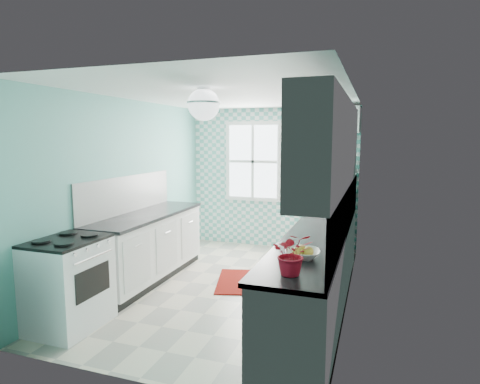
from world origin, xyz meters
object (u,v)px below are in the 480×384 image
(fridge, at_px, (332,214))
(microwave, at_px, (333,161))
(fruit_bowl, at_px, (302,254))
(ceiling_light, at_px, (204,104))
(stove, at_px, (69,282))
(sink, at_px, (329,217))
(potted_plant, at_px, (292,253))

(fridge, bearing_deg, microwave, 52.43)
(fridge, distance_m, fruit_bowl, 3.28)
(ceiling_light, xyz_separation_m, stove, (-1.20, -0.79, -1.84))
(stove, bearing_deg, ceiling_light, 29.98)
(ceiling_light, bearing_deg, fridge, 67.03)
(fruit_bowl, distance_m, microwave, 3.34)
(fridge, relative_size, stove, 1.59)
(sink, xyz_separation_m, potted_plant, (-0.00, -2.45, 0.18))
(ceiling_light, bearing_deg, fruit_bowl, -28.68)
(ceiling_light, relative_size, fruit_bowl, 1.16)
(potted_plant, relative_size, microwave, 0.70)
(fridge, bearing_deg, sink, -88.05)
(fruit_bowl, relative_size, microwave, 0.63)
(microwave, bearing_deg, ceiling_light, 68.53)
(sink, xyz_separation_m, fruit_bowl, (-0.00, -2.00, 0.05))
(sink, distance_m, potted_plant, 2.45)
(fruit_bowl, distance_m, potted_plant, 0.47)
(stove, relative_size, microwave, 1.95)
(stove, bearing_deg, potted_plant, -10.91)
(ceiling_light, bearing_deg, microwave, 67.02)
(stove, xyz_separation_m, potted_plant, (2.40, -0.32, 0.62))
(sink, bearing_deg, fridge, 91.93)
(stove, height_order, sink, sink)
(fruit_bowl, bearing_deg, stove, -176.82)
(potted_plant, bearing_deg, microwave, 91.38)
(stove, relative_size, fruit_bowl, 3.08)
(ceiling_light, height_order, potted_plant, ceiling_light)
(ceiling_light, xyz_separation_m, microwave, (1.11, 2.62, -0.72))
(ceiling_light, distance_m, microwave, 2.93)
(fridge, bearing_deg, fruit_bowl, -90.67)
(ceiling_light, distance_m, fridge, 3.26)
(fridge, xyz_separation_m, potted_plant, (0.09, -3.72, 0.37))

